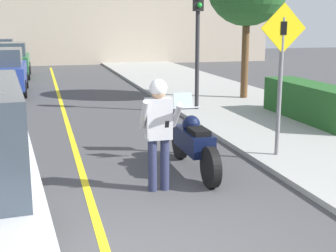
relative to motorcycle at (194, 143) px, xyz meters
name	(u,v)px	position (x,y,z in m)	size (l,w,h in m)	color
sidewalk_curb	(332,143)	(3.47, 0.94, -0.47)	(4.40, 44.00, 0.10)	#9E9E99
road_center_line	(72,139)	(-1.93, 2.94, -0.51)	(0.12, 36.00, 0.01)	yellow
motorcycle	(194,143)	(0.00, 0.00, 0.00)	(0.62, 2.39, 1.32)	black
person_biker	(159,123)	(-0.84, -0.79, 0.57)	(0.59, 0.48, 1.77)	#282D4C
crossing_sign	(281,66)	(1.78, 0.25, 1.30)	(0.91, 0.08, 2.85)	slate
traffic_light	(198,23)	(1.86, 5.31, 2.07)	(0.26, 0.30, 3.57)	#2D2D30
hedge_row	(312,102)	(4.27, 3.06, 0.05)	(0.90, 3.64, 0.94)	#235623
parked_car_blue	(0,71)	(-3.97, 10.70, 0.34)	(1.88, 4.20, 1.68)	black
parked_car_green	(9,60)	(-3.95, 16.16, 0.34)	(1.88, 4.20, 1.68)	black
parked_car_black	(0,53)	(-4.78, 22.04, 0.34)	(1.88, 4.20, 1.68)	black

